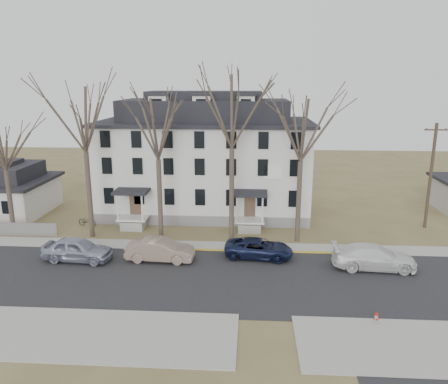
# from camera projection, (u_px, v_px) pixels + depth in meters

# --- Properties ---
(ground) EXTENTS (120.00, 120.00, 0.00)m
(ground) POSITION_uv_depth(u_px,v_px,m) (208.00, 294.00, 27.48)
(ground) COLOR olive
(ground) RESTS_ON ground
(main_road) EXTENTS (120.00, 10.00, 0.04)m
(main_road) POSITION_uv_depth(u_px,v_px,m) (211.00, 280.00, 29.42)
(main_road) COLOR #27272A
(main_road) RESTS_ON ground
(far_sidewalk) EXTENTS (120.00, 2.00, 0.08)m
(far_sidewalk) POSITION_uv_depth(u_px,v_px,m) (218.00, 247.00, 35.22)
(far_sidewalk) COLOR #A09F97
(far_sidewalk) RESTS_ON ground
(near_sidewalk_right) EXTENTS (14.00, 5.00, 0.08)m
(near_sidewalk_right) POSITION_uv_depth(u_px,v_px,m) (436.00, 348.00, 21.91)
(near_sidewalk_right) COLOR #A09F97
(near_sidewalk_right) RESTS_ON ground
(near_sidewalk_left) EXTENTS (20.00, 5.00, 0.08)m
(near_sidewalk_left) POSITION_uv_depth(u_px,v_px,m) (49.00, 334.00, 23.14)
(near_sidewalk_left) COLOR #A09F97
(near_sidewalk_left) RESTS_ON ground
(yellow_curb) EXTENTS (14.00, 0.25, 0.06)m
(yellow_curb) POSITION_uv_depth(u_px,v_px,m) (281.00, 253.00, 34.04)
(yellow_curb) COLOR gold
(yellow_curb) RESTS_ON ground
(boarding_house) EXTENTS (20.80, 12.36, 12.05)m
(boarding_house) POSITION_uv_depth(u_px,v_px,m) (206.00, 159.00, 43.64)
(boarding_house) COLOR slate
(boarding_house) RESTS_ON ground
(small_house) EXTENTS (8.70, 8.70, 5.00)m
(small_house) POSITION_uv_depth(u_px,v_px,m) (6.00, 191.00, 43.74)
(small_house) COLOR silver
(small_house) RESTS_ON ground
(tree_far_left) EXTENTS (8.40, 8.40, 13.72)m
(tree_far_left) POSITION_uv_depth(u_px,v_px,m) (83.00, 115.00, 35.08)
(tree_far_left) COLOR #473B31
(tree_far_left) RESTS_ON ground
(tree_mid_left) EXTENTS (7.80, 7.80, 12.74)m
(tree_mid_left) POSITION_uv_depth(u_px,v_px,m) (157.00, 125.00, 34.89)
(tree_mid_left) COLOR #473B31
(tree_mid_left) RESTS_ON ground
(tree_center) EXTENTS (9.00, 9.00, 14.70)m
(tree_center) POSITION_uv_depth(u_px,v_px,m) (232.00, 106.00, 34.16)
(tree_center) COLOR #473B31
(tree_center) RESTS_ON ground
(tree_mid_right) EXTENTS (7.80, 7.80, 12.74)m
(tree_mid_right) POSITION_uv_depth(u_px,v_px,m) (302.00, 126.00, 34.19)
(tree_mid_right) COLOR #473B31
(tree_mid_right) RESTS_ON ground
(tree_bungalow) EXTENTS (6.60, 6.60, 10.78)m
(tree_bungalow) POSITION_uv_depth(u_px,v_px,m) (3.00, 142.00, 36.06)
(tree_bungalow) COLOR #473B31
(tree_bungalow) RESTS_ON ground
(utility_pole_far) EXTENTS (2.00, 0.28, 9.50)m
(utility_pole_far) POSITION_uv_depth(u_px,v_px,m) (431.00, 175.00, 38.67)
(utility_pole_far) COLOR #3D3023
(utility_pole_far) RESTS_ON ground
(car_silver) EXTENTS (5.29, 2.46, 1.75)m
(car_silver) POSITION_uv_depth(u_px,v_px,m) (77.00, 250.00, 32.29)
(car_silver) COLOR #A0A1B9
(car_silver) RESTS_ON ground
(car_tan) EXTENTS (5.10, 1.98, 1.65)m
(car_tan) POSITION_uv_depth(u_px,v_px,m) (160.00, 250.00, 32.30)
(car_tan) COLOR gray
(car_tan) RESTS_ON ground
(car_navy) EXTENTS (5.33, 2.87, 1.42)m
(car_navy) POSITION_uv_depth(u_px,v_px,m) (259.00, 249.00, 32.92)
(car_navy) COLOR #131A38
(car_navy) RESTS_ON ground
(car_white) EXTENTS (5.93, 2.64, 1.69)m
(car_white) POSITION_uv_depth(u_px,v_px,m) (374.00, 257.00, 30.96)
(car_white) COLOR white
(car_white) RESTS_ON ground
(bicycle_left) EXTENTS (1.94, 1.11, 0.96)m
(bicycle_left) POSITION_uv_depth(u_px,v_px,m) (87.00, 222.00, 40.02)
(bicycle_left) COLOR black
(bicycle_left) RESTS_ON ground
(fire_hydrant) EXTENTS (0.30, 0.28, 0.72)m
(fire_hydrant) POSITION_uv_depth(u_px,v_px,m) (376.00, 318.00, 23.92)
(fire_hydrant) COLOR #B7B7BA
(fire_hydrant) RESTS_ON ground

